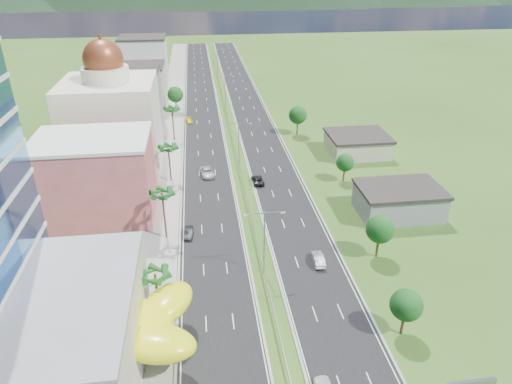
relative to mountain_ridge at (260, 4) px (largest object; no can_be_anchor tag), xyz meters
name	(u,v)px	position (x,y,z in m)	size (l,w,h in m)	color
ground	(274,318)	(-60.00, -450.00, 0.00)	(500.00, 500.00, 0.00)	#2D5119
road_left	(203,116)	(-67.50, -360.00, 0.02)	(11.00, 260.00, 0.04)	black
road_right	(251,114)	(-52.50, -360.00, 0.02)	(11.00, 260.00, 0.04)	black
sidewalk_left	(171,117)	(-77.00, -360.00, 0.06)	(7.00, 260.00, 0.12)	gray
median_guardrail	(231,133)	(-60.00, -378.01, 0.62)	(0.10, 216.06, 0.76)	gray
streetlight_median_b	(264,237)	(-60.00, -440.00, 6.75)	(6.04, 0.25, 11.00)	gray
streetlight_median_c	(239,141)	(-60.00, -400.00, 6.75)	(6.04, 0.25, 11.00)	gray
streetlight_median_d	(225,89)	(-60.00, -355.00, 6.75)	(6.04, 0.25, 11.00)	gray
streetlight_median_e	(217,60)	(-60.00, -310.00, 6.75)	(6.04, 0.25, 11.00)	gray
mall_podium	(2,344)	(-92.00, -456.00, 5.50)	(30.00, 24.00, 11.00)	#BAAE99
lime_canopy	(115,325)	(-80.00, -454.00, 4.99)	(18.00, 15.00, 7.40)	yellow
pink_shophouse	(97,179)	(-88.00, -418.00, 7.50)	(20.00, 15.00, 15.00)	#B84F4B
domed_building	(112,119)	(-88.00, -395.00, 11.35)	(20.00, 20.00, 28.70)	beige
midrise_grey	(131,102)	(-87.00, -370.00, 8.00)	(16.00, 15.00, 16.00)	gray
midrise_beige	(139,87)	(-87.00, -348.00, 6.50)	(16.00, 15.00, 13.00)	#BAAE99
midrise_white	(145,64)	(-87.00, -325.00, 9.00)	(16.00, 15.00, 18.00)	silver
shed_near	(399,202)	(-32.00, -425.00, 2.50)	(15.00, 10.00, 5.00)	gray
shed_far	(357,145)	(-30.00, -395.00, 2.20)	(14.00, 12.00, 4.40)	#BAAE99
palm_tree_b	(155,276)	(-75.50, -448.00, 7.06)	(3.60, 3.60, 8.10)	#47301C
palm_tree_c	(162,195)	(-75.50, -428.00, 8.50)	(3.60, 3.60, 9.60)	#47301C
palm_tree_d	(168,149)	(-75.50, -405.00, 7.54)	(3.60, 3.60, 8.60)	#47301C
palm_tree_e	(172,110)	(-75.50, -380.00, 8.31)	(3.60, 3.60, 9.40)	#47301C
leafy_tree_lfar	(175,95)	(-75.50, -355.00, 5.58)	(4.90, 4.90, 8.05)	#47301C
leafy_tree_ra	(406,305)	(-44.00, -455.00, 4.78)	(4.20, 4.20, 6.90)	#47301C
leafy_tree_rb	(380,230)	(-41.00, -438.00, 5.18)	(4.55, 4.55, 7.47)	#47301C
leafy_tree_rc	(345,163)	(-38.00, -410.00, 4.37)	(3.85, 3.85, 6.33)	#47301C
leafy_tree_rd	(298,115)	(-42.00, -380.00, 5.58)	(4.90, 4.90, 8.05)	#47301C
mountain_ridge	(260,4)	(0.00, 0.00, 0.00)	(860.00, 140.00, 90.00)	black
car_dark_left	(189,233)	(-71.64, -427.84, 0.70)	(1.40, 4.03, 1.33)	black
car_silver_mid_left	(207,172)	(-67.56, -403.29, 0.84)	(2.66, 5.77, 1.60)	#B5B8BD
car_yellow_far_left	(189,120)	(-71.55, -365.82, 0.65)	(1.72, 4.22, 1.23)	yellow
car_silver_right	(318,259)	(-50.98, -438.53, 0.80)	(1.61, 4.63, 1.53)	#B8BDC1
car_dark_far_right	(258,180)	(-56.80, -408.49, 0.73)	(2.28, 4.95, 1.38)	black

